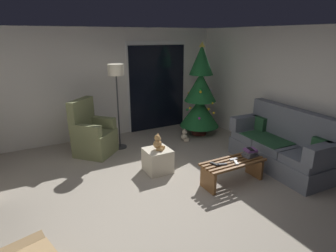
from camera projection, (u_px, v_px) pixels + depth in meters
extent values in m
plane|color=#9E9384|center=(167.00, 195.00, 4.22)|extent=(7.00, 7.00, 0.00)
cube|color=silver|center=(104.00, 84.00, 6.39)|extent=(5.72, 0.12, 2.50)
cube|color=silver|center=(302.00, 96.00, 5.12)|extent=(0.12, 6.00, 2.50)
cube|color=silver|center=(157.00, 86.00, 6.97)|extent=(1.60, 0.02, 2.20)
cube|color=black|center=(158.00, 88.00, 6.97)|extent=(1.50, 0.02, 2.10)
cube|color=slate|center=(277.00, 158.00, 5.09)|extent=(0.86, 1.94, 0.34)
cube|color=slate|center=(308.00, 160.00, 4.47)|extent=(0.71, 0.63, 0.14)
cube|color=slate|center=(278.00, 146.00, 5.00)|extent=(0.71, 0.63, 0.14)
cube|color=slate|center=(254.00, 136.00, 5.54)|extent=(0.71, 0.63, 0.14)
cube|color=slate|center=(294.00, 125.00, 5.02)|extent=(0.30, 1.91, 0.60)
cube|color=slate|center=(325.00, 153.00, 4.20)|extent=(0.77, 0.24, 0.28)
cube|color=slate|center=(247.00, 122.00, 5.69)|extent=(0.77, 0.24, 0.28)
cube|color=#234C2D|center=(267.00, 138.00, 5.19)|extent=(0.64, 0.93, 0.02)
cube|color=#234C2D|center=(322.00, 148.00, 4.41)|extent=(0.14, 0.33, 0.28)
cube|color=#234C2D|center=(259.00, 123.00, 5.61)|extent=(0.14, 0.33, 0.28)
cube|color=brown|center=(241.00, 166.00, 4.32)|extent=(1.10, 0.05, 0.04)
cube|color=brown|center=(237.00, 164.00, 4.39)|extent=(1.10, 0.05, 0.04)
cube|color=brown|center=(233.00, 162.00, 4.47)|extent=(1.10, 0.05, 0.04)
cube|color=brown|center=(230.00, 160.00, 4.54)|extent=(1.10, 0.05, 0.04)
cube|color=brown|center=(226.00, 158.00, 4.62)|extent=(1.10, 0.05, 0.04)
cube|color=brown|center=(208.00, 180.00, 4.31)|extent=(0.05, 0.36, 0.36)
cube|color=brown|center=(254.00, 166.00, 4.75)|extent=(0.05, 0.36, 0.36)
cube|color=silver|center=(236.00, 162.00, 4.39)|extent=(0.11, 0.16, 0.02)
cube|color=#333338|center=(222.00, 164.00, 4.32)|extent=(0.16, 0.09, 0.02)
cube|color=#ADADB2|center=(234.00, 159.00, 4.50)|extent=(0.16, 0.04, 0.02)
cube|color=black|center=(214.00, 164.00, 4.34)|extent=(0.08, 0.16, 0.02)
cube|color=#4C4C51|center=(251.00, 156.00, 4.63)|extent=(0.26, 0.17, 0.03)
cube|color=#4C4C51|center=(249.00, 154.00, 4.63)|extent=(0.27, 0.21, 0.03)
cube|color=#4C4C51|center=(251.00, 152.00, 4.62)|extent=(0.23, 0.17, 0.03)
cube|color=#6B3D7A|center=(250.00, 150.00, 4.62)|extent=(0.21, 0.19, 0.04)
cube|color=black|center=(251.00, 149.00, 4.60)|extent=(0.11, 0.16, 0.01)
cylinder|color=#4C1E19|center=(199.00, 132.00, 6.82)|extent=(0.36, 0.36, 0.10)
cylinder|color=brown|center=(199.00, 128.00, 6.79)|extent=(0.08, 0.08, 0.12)
cone|color=#195628|center=(200.00, 112.00, 6.66)|extent=(0.94, 0.94, 0.68)
cone|color=#195628|center=(201.00, 87.00, 6.47)|extent=(0.75, 0.75, 0.68)
cone|color=#195628|center=(202.00, 60.00, 6.27)|extent=(0.55, 0.55, 0.68)
sphere|color=gold|center=(209.00, 109.00, 6.28)|extent=(0.06, 0.06, 0.06)
sphere|color=gold|center=(190.00, 108.00, 6.34)|extent=(0.06, 0.06, 0.06)
sphere|color=gold|center=(201.00, 92.00, 6.20)|extent=(0.06, 0.06, 0.06)
sphere|color=#1E8C33|center=(200.00, 90.00, 6.20)|extent=(0.06, 0.06, 0.06)
sphere|color=gold|center=(189.00, 93.00, 6.72)|extent=(0.06, 0.06, 0.06)
sphere|color=#B233A5|center=(199.00, 118.00, 6.27)|extent=(0.06, 0.06, 0.06)
sphere|color=gold|center=(212.00, 103.00, 6.33)|extent=(0.06, 0.06, 0.06)
sphere|color=gold|center=(214.00, 113.00, 6.37)|extent=(0.06, 0.06, 0.06)
sphere|color=white|center=(211.00, 90.00, 6.64)|extent=(0.06, 0.06, 0.06)
sphere|color=#1E8C33|center=(187.00, 110.00, 6.40)|extent=(0.06, 0.06, 0.06)
sphere|color=#B233A5|center=(197.00, 59.00, 6.37)|extent=(0.06, 0.06, 0.06)
cone|color=#EAD14C|center=(202.00, 44.00, 6.16)|extent=(0.14, 0.14, 0.12)
cube|color=olive|center=(96.00, 147.00, 5.65)|extent=(0.96, 0.96, 0.31)
cube|color=olive|center=(95.00, 136.00, 5.57)|extent=(0.96, 0.96, 0.18)
cube|color=olive|center=(81.00, 115.00, 5.52)|extent=(0.60, 0.59, 0.64)
cube|color=olive|center=(102.00, 122.00, 5.76)|extent=(0.50, 0.52, 0.22)
cube|color=olive|center=(87.00, 131.00, 5.25)|extent=(0.50, 0.52, 0.22)
cylinder|color=#2D2D30|center=(120.00, 147.00, 6.02)|extent=(0.28, 0.28, 0.02)
cylinder|color=#2D2D30|center=(118.00, 112.00, 5.77)|extent=(0.03, 0.03, 1.55)
cylinder|color=beige|center=(116.00, 70.00, 5.50)|extent=(0.32, 0.32, 0.22)
cube|color=beige|center=(158.00, 160.00, 4.91)|extent=(0.44, 0.44, 0.42)
cylinder|color=tan|center=(162.00, 147.00, 4.86)|extent=(0.12, 0.12, 0.06)
cylinder|color=tan|center=(160.00, 149.00, 4.77)|extent=(0.12, 0.12, 0.06)
sphere|color=tan|center=(157.00, 144.00, 4.81)|extent=(0.15, 0.15, 0.15)
sphere|color=tan|center=(157.00, 138.00, 4.78)|extent=(0.11, 0.11, 0.11)
sphere|color=tan|center=(160.00, 139.00, 4.76)|extent=(0.04, 0.04, 0.04)
sphere|color=tan|center=(158.00, 135.00, 4.80)|extent=(0.04, 0.04, 0.04)
sphere|color=tan|center=(157.00, 136.00, 4.73)|extent=(0.04, 0.04, 0.04)
sphere|color=tan|center=(160.00, 142.00, 4.87)|extent=(0.06, 0.06, 0.06)
sphere|color=tan|center=(157.00, 145.00, 4.74)|extent=(0.06, 0.06, 0.06)
cylinder|color=beige|center=(187.00, 139.00, 6.42)|extent=(0.13, 0.12, 0.06)
cylinder|color=beige|center=(186.00, 140.00, 6.32)|extent=(0.13, 0.12, 0.06)
sphere|color=beige|center=(184.00, 137.00, 6.36)|extent=(0.15, 0.15, 0.15)
sphere|color=beige|center=(184.00, 132.00, 6.32)|extent=(0.11, 0.11, 0.11)
sphere|color=#F4E5C1|center=(186.00, 132.00, 6.32)|extent=(0.04, 0.04, 0.04)
sphere|color=beige|center=(185.00, 129.00, 6.34)|extent=(0.04, 0.04, 0.04)
sphere|color=beige|center=(184.00, 131.00, 6.27)|extent=(0.04, 0.04, 0.04)
sphere|color=beige|center=(185.00, 135.00, 6.42)|extent=(0.06, 0.06, 0.06)
sphere|color=beige|center=(185.00, 138.00, 6.29)|extent=(0.06, 0.06, 0.06)
cube|color=tan|center=(20.00, 244.00, 2.78)|extent=(0.47, 0.21, 0.06)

